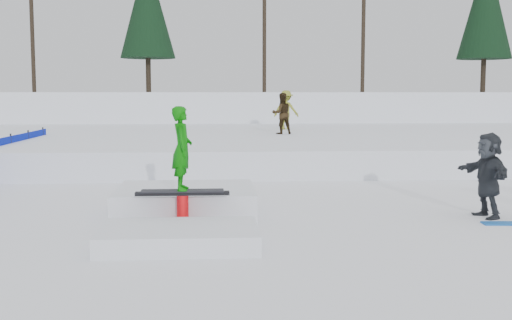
{
  "coord_description": "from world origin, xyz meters",
  "views": [
    {
      "loc": [
        -0.32,
        -9.78,
        2.32
      ],
      "look_at": [
        0.5,
        2.0,
        1.1
      ],
      "focal_mm": 45.0,
      "sensor_mm": 36.0,
      "label": 1
    }
  ],
  "objects": [
    {
      "name": "snow_berm",
      "position": [
        0.0,
        30.0,
        1.2
      ],
      "size": [
        60.0,
        14.0,
        2.4
      ],
      "primitive_type": "cube",
      "color": "white",
      "rests_on": "ground"
    },
    {
      "name": "ground",
      "position": [
        0.0,
        0.0,
        0.0
      ],
      "size": [
        120.0,
        120.0,
        0.0
      ],
      "primitive_type": "plane",
      "color": "white"
    },
    {
      "name": "walker_olive",
      "position": [
        2.34,
        14.37,
        1.58
      ],
      "size": [
        0.86,
        0.72,
        1.55
      ],
      "primitive_type": "imported",
      "rotation": [
        0.0,
        0.0,
        3.34
      ],
      "color": "black",
      "rests_on": "snow_midrise"
    },
    {
      "name": "walker_ygreen",
      "position": [
        2.87,
        17.54,
        1.63
      ],
      "size": [
        1.23,
        0.98,
        1.67
      ],
      "primitive_type": "imported",
      "rotation": [
        0.0,
        0.0,
        2.75
      ],
      "color": "olive",
      "rests_on": "snow_midrise"
    },
    {
      "name": "spectator_dark",
      "position": [
        4.85,
        1.81,
        0.8
      ],
      "size": [
        0.69,
        1.55,
        1.61
      ],
      "primitive_type": "imported",
      "rotation": [
        0.0,
        0.0,
        -1.42
      ],
      "color": "#282C31",
      "rests_on": "ground"
    },
    {
      "name": "snow_midrise",
      "position": [
        0.0,
        16.0,
        0.4
      ],
      "size": [
        50.0,
        18.0,
        0.8
      ],
      "primitive_type": "cube",
      "color": "white",
      "rests_on": "ground"
    },
    {
      "name": "treeline",
      "position": [
        6.18,
        28.28,
        7.45
      ],
      "size": [
        40.24,
        4.22,
        10.5
      ],
      "color": "black",
      "rests_on": "snow_berm"
    },
    {
      "name": "jib_rail_feature",
      "position": [
        -0.82,
        1.67,
        0.3
      ],
      "size": [
        2.6,
        4.4,
        2.11
      ],
      "color": "white",
      "rests_on": "ground"
    }
  ]
}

